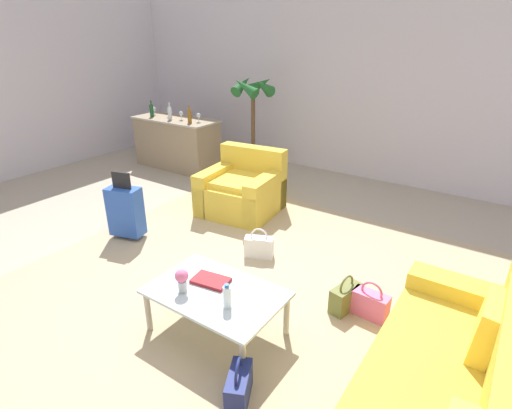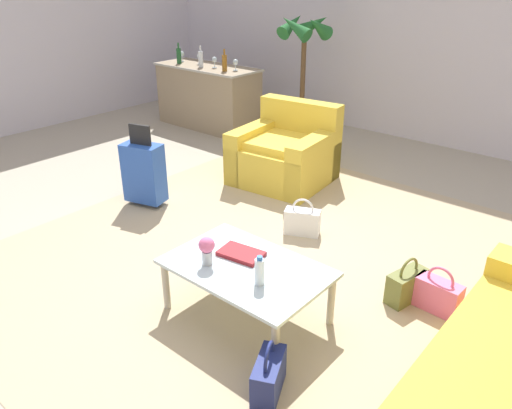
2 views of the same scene
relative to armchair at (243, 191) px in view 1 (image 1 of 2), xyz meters
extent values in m
plane|color=#A89E89|center=(0.91, -1.67, -0.30)|extent=(12.00, 12.00, 0.00)
cube|color=silver|center=(0.91, 2.39, 1.25)|extent=(10.24, 0.12, 3.10)
cube|color=tan|center=(1.51, -1.47, -0.29)|extent=(5.20, 4.40, 0.01)
cube|color=gold|center=(3.01, -1.19, 0.00)|extent=(0.87, 0.24, 0.58)
cube|color=yellow|center=(3.17, -1.73, 0.33)|extent=(0.15, 0.40, 0.41)
cube|color=gold|center=(0.01, -0.07, -0.08)|extent=(1.08, 1.04, 0.44)
cube|color=gold|center=(-0.03, 0.30, 0.13)|extent=(1.00, 0.31, 0.86)
cube|color=gold|center=(0.40, -0.03, 0.00)|extent=(0.30, 0.96, 0.60)
cube|color=gold|center=(-0.38, -0.11, 0.00)|extent=(0.30, 0.96, 0.60)
cube|color=yellow|center=(0.01, -0.12, 0.18)|extent=(0.81, 0.76, 0.08)
cube|color=silver|center=(1.31, -2.17, 0.10)|extent=(1.09, 0.71, 0.02)
cylinder|color=#ADA899|center=(0.81, -1.87, -0.10)|extent=(0.05, 0.05, 0.39)
cylinder|color=#ADA899|center=(1.80, -1.87, -0.10)|extent=(0.05, 0.05, 0.39)
cylinder|color=#ADA899|center=(0.81, -2.48, -0.10)|extent=(0.05, 0.05, 0.39)
cylinder|color=#ADA899|center=(1.80, -2.48, -0.10)|extent=(0.05, 0.05, 0.39)
cylinder|color=silver|center=(1.51, -2.27, 0.20)|extent=(0.06, 0.06, 0.18)
cylinder|color=#2D6BBC|center=(1.51, -2.27, 0.30)|extent=(0.04, 0.04, 0.02)
cube|color=maroon|center=(1.19, -2.09, 0.13)|extent=(0.33, 0.23, 0.03)
cylinder|color=#B2B7BC|center=(1.09, -2.32, 0.16)|extent=(0.07, 0.07, 0.10)
sphere|color=#DB6693|center=(1.09, -2.32, 0.26)|extent=(0.11, 0.11, 0.11)
cube|color=#937F60|center=(-2.19, 0.93, 0.16)|extent=(1.60, 0.64, 0.91)
cube|color=#ADA899|center=(-2.19, 0.93, 0.60)|extent=(1.64, 0.68, 0.03)
cylinder|color=silver|center=(-2.75, 0.95, 0.62)|extent=(0.07, 0.07, 0.01)
cylinder|color=silver|center=(-2.75, 0.95, 0.66)|extent=(0.01, 0.01, 0.08)
sphere|color=silver|center=(-2.75, 0.95, 0.73)|extent=(0.08, 0.08, 0.08)
cylinder|color=silver|center=(-2.38, 0.97, 0.62)|extent=(0.07, 0.07, 0.01)
cylinder|color=silver|center=(-2.38, 0.97, 0.66)|extent=(0.01, 0.01, 0.08)
sphere|color=silver|center=(-2.38, 0.97, 0.73)|extent=(0.08, 0.08, 0.08)
cylinder|color=silver|center=(-2.01, 0.90, 0.62)|extent=(0.07, 0.07, 0.01)
cylinder|color=silver|center=(-2.01, 0.90, 0.66)|extent=(0.01, 0.01, 0.08)
sphere|color=silver|center=(-2.01, 0.90, 0.73)|extent=(0.08, 0.08, 0.08)
cylinder|color=silver|center=(-1.63, 0.94, 0.62)|extent=(0.07, 0.07, 0.01)
cylinder|color=silver|center=(-1.63, 0.94, 0.66)|extent=(0.01, 0.01, 0.08)
sphere|color=silver|center=(-1.63, 0.94, 0.73)|extent=(0.08, 0.08, 0.08)
cylinder|color=#194C23|center=(-2.65, 0.80, 0.72)|extent=(0.07, 0.07, 0.22)
cylinder|color=#194C23|center=(-2.65, 0.80, 0.87)|extent=(0.03, 0.03, 0.08)
cylinder|color=silver|center=(-2.18, 0.80, 0.72)|extent=(0.07, 0.07, 0.22)
cylinder|color=silver|center=(-2.18, 0.80, 0.87)|extent=(0.03, 0.03, 0.08)
cylinder|color=brown|center=(-1.71, 0.80, 0.72)|extent=(0.07, 0.07, 0.22)
cylinder|color=brown|center=(-1.71, 0.80, 0.87)|extent=(0.03, 0.03, 0.08)
cube|color=#2851AD|center=(-0.69, -1.47, 0.05)|extent=(0.45, 0.32, 0.60)
cube|color=black|center=(-0.69, -1.47, 0.45)|extent=(0.24, 0.09, 0.20)
cylinder|color=black|center=(-0.83, -1.51, -0.27)|extent=(0.03, 0.05, 0.05)
cylinder|color=black|center=(-0.56, -1.43, -0.27)|extent=(0.03, 0.05, 0.05)
cube|color=olive|center=(2.08, -1.28, -0.18)|extent=(0.21, 0.34, 0.24)
torus|color=olive|center=(2.08, -1.28, -0.04)|extent=(0.06, 0.20, 0.20)
cube|color=navy|center=(1.87, -2.62, -0.18)|extent=(0.26, 0.35, 0.24)
torus|color=navy|center=(1.87, -2.62, -0.04)|extent=(0.10, 0.19, 0.20)
cube|color=pink|center=(2.30, -1.25, -0.18)|extent=(0.33, 0.16, 0.24)
torus|color=pink|center=(2.30, -1.25, -0.04)|extent=(0.20, 0.03, 0.20)
cube|color=white|center=(0.91, -0.95, -0.18)|extent=(0.35, 0.26, 0.24)
torus|color=white|center=(0.91, -0.95, -0.04)|extent=(0.19, 0.10, 0.20)
cylinder|color=#84664C|center=(-0.89, 1.53, -0.13)|extent=(0.36, 0.36, 0.34)
cylinder|color=brown|center=(-0.89, 1.53, 0.57)|extent=(0.07, 0.07, 1.05)
cone|color=#23662D|center=(-0.67, 1.53, 1.22)|extent=(0.20, 0.49, 0.38)
cone|color=#23662D|center=(-0.89, 1.75, 1.22)|extent=(0.49, 0.20, 0.38)
cone|color=#23662D|center=(-1.11, 1.53, 1.22)|extent=(0.20, 0.49, 0.38)
cone|color=#23662D|center=(-0.89, 1.31, 1.22)|extent=(0.49, 0.20, 0.38)
camera|label=1|loc=(3.10, -4.21, 2.05)|focal=28.00mm
camera|label=2|loc=(3.20, -4.30, 1.94)|focal=35.00mm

